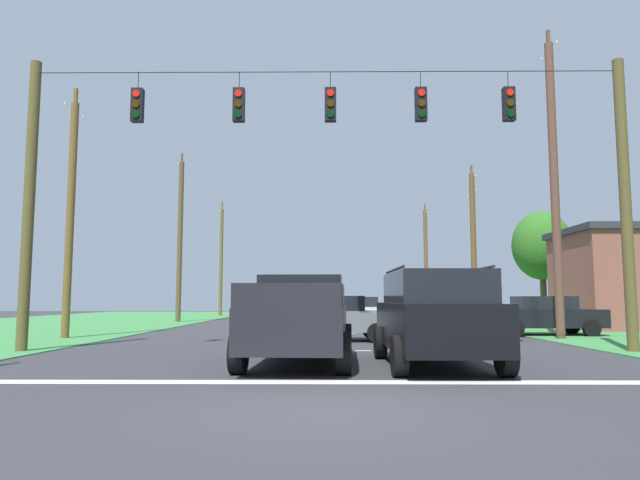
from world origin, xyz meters
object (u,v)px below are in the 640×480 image
(overhead_signal_span, at_px, (326,181))
(utility_pole_distant_right, at_px, (180,239))
(suv_black, at_px, (434,316))
(pickup_truck, at_px, (300,319))
(utility_pole_far_left, at_px, (70,214))
(utility_pole_far_right, at_px, (473,244))
(tree_roadside_far_right, at_px, (542,246))
(utility_pole_mid_right, at_px, (554,184))
(distant_car_far_parked, at_px, (544,315))
(distant_car_crossing_white, at_px, (361,311))
(utility_pole_distant_left, at_px, (221,260))
(utility_pole_near_left, at_px, (426,261))
(distant_car_oncoming, at_px, (332,317))

(overhead_signal_span, distance_m, utility_pole_distant_right, 21.99)
(suv_black, bearing_deg, utility_pole_distant_right, 116.07)
(pickup_truck, bearing_deg, utility_pole_far_left, 138.46)
(utility_pole_far_right, xyz_separation_m, tree_roadside_far_right, (4.20, 0.41, -0.10))
(utility_pole_mid_right, distance_m, tree_roadside_far_right, 14.71)
(pickup_truck, height_order, utility_pole_mid_right, utility_pole_mid_right)
(pickup_truck, bearing_deg, suv_black, -12.82)
(distant_car_far_parked, height_order, utility_pole_far_right, utility_pole_far_right)
(overhead_signal_span, xyz_separation_m, tree_roadside_far_right, (13.00, 18.88, -0.06))
(overhead_signal_span, height_order, utility_pole_distant_right, utility_pole_distant_right)
(utility_pole_far_right, bearing_deg, distant_car_crossing_white, -147.57)
(distant_car_far_parked, relative_size, tree_roadside_far_right, 0.65)
(utility_pole_mid_right, distance_m, utility_pole_distant_right, 22.99)
(suv_black, height_order, utility_pole_distant_left, utility_pole_distant_left)
(tree_roadside_far_right, bearing_deg, utility_pole_mid_right, -108.75)
(distant_car_far_parked, bearing_deg, utility_pole_far_right, 88.51)
(utility_pole_far_right, relative_size, utility_pole_distant_right, 0.89)
(distant_car_far_parked, bearing_deg, overhead_signal_span, -140.31)
(utility_pole_near_left, bearing_deg, suv_black, -99.74)
(pickup_truck, relative_size, utility_pole_distant_left, 0.56)
(distant_car_oncoming, relative_size, utility_pole_distant_right, 0.41)
(distant_car_oncoming, height_order, utility_pole_far_left, utility_pole_far_left)
(suv_black, relative_size, utility_pole_mid_right, 0.42)
(utility_pole_near_left, height_order, utility_pole_distant_left, utility_pole_distant_left)
(distant_car_crossing_white, bearing_deg, overhead_signal_span, -97.25)
(distant_car_oncoming, xyz_separation_m, tree_roadside_far_right, (12.79, 14.71, 3.80))
(distant_car_crossing_white, distance_m, utility_pole_near_left, 19.97)
(utility_pole_far_right, bearing_deg, suv_black, -106.67)
(utility_pole_mid_right, bearing_deg, utility_pole_far_right, 87.81)
(distant_car_oncoming, xyz_separation_m, utility_pole_mid_right, (8.07, 0.81, 4.78))
(overhead_signal_span, distance_m, distant_car_crossing_white, 14.64)
(utility_pole_distant_right, bearing_deg, pickup_truck, -69.36)
(pickup_truck, relative_size, distant_car_crossing_white, 1.28)
(distant_car_far_parked, height_order, utility_pole_distant_right, utility_pole_distant_right)
(suv_black, distance_m, utility_pole_near_left, 36.45)
(suv_black, distance_m, utility_pole_far_right, 23.01)
(distant_car_far_parked, bearing_deg, utility_pole_near_left, 90.20)
(overhead_signal_span, bearing_deg, utility_pole_near_left, 75.46)
(distant_car_crossing_white, bearing_deg, suv_black, -88.34)
(utility_pole_far_left, bearing_deg, distant_car_oncoming, -5.66)
(suv_black, bearing_deg, pickup_truck, 167.18)
(utility_pole_mid_right, bearing_deg, distant_car_oncoming, -174.28)
(utility_pole_far_right, bearing_deg, utility_pole_far_left, -143.65)
(utility_pole_distant_right, bearing_deg, suv_black, -63.93)
(utility_pole_near_left, bearing_deg, utility_pole_far_left, -123.01)
(suv_black, distance_m, distant_car_oncoming, 7.75)
(overhead_signal_span, distance_m, utility_pole_distant_left, 34.16)
(distant_car_far_parked, relative_size, utility_pole_far_left, 0.47)
(suv_black, height_order, distant_car_oncoming, suv_black)
(utility_pole_distant_left, bearing_deg, distant_car_crossing_white, -60.68)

